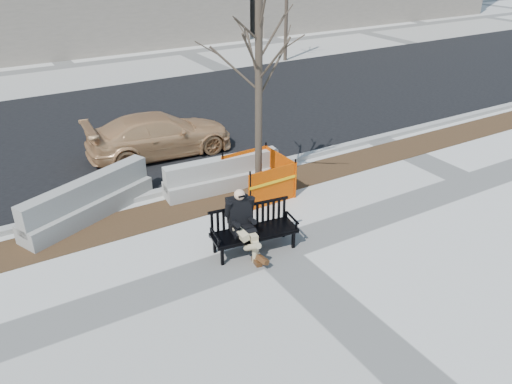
{
  "coord_description": "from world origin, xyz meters",
  "views": [
    {
      "loc": [
        -4.77,
        -7.37,
        5.87
      ],
      "look_at": [
        0.1,
        0.81,
        0.97
      ],
      "focal_mm": 35.78,
      "sensor_mm": 36.0,
      "label": 1
    }
  ],
  "objects_px": {
    "jersey_barrier_right": "(223,189)",
    "jersey_barrier_left": "(91,217)",
    "seated_man": "(242,251)",
    "bench": "(254,250)",
    "sedan": "(162,154)",
    "tree_fence": "(258,194)"
  },
  "relations": [
    {
      "from": "jersey_barrier_right",
      "to": "jersey_barrier_left",
      "type": "bearing_deg",
      "value": 178.91
    },
    {
      "from": "tree_fence",
      "to": "jersey_barrier_left",
      "type": "bearing_deg",
      "value": 165.82
    },
    {
      "from": "seated_man",
      "to": "jersey_barrier_left",
      "type": "xyz_separation_m",
      "value": [
        -2.3,
        3.02,
        0.0
      ]
    },
    {
      "from": "jersey_barrier_right",
      "to": "seated_man",
      "type": "bearing_deg",
      "value": -105.83
    },
    {
      "from": "jersey_barrier_left",
      "to": "jersey_barrier_right",
      "type": "distance_m",
      "value": 3.29
    },
    {
      "from": "jersey_barrier_left",
      "to": "tree_fence",
      "type": "bearing_deg",
      "value": -38.29
    },
    {
      "from": "seated_man",
      "to": "jersey_barrier_left",
      "type": "distance_m",
      "value": 3.8
    },
    {
      "from": "seated_man",
      "to": "jersey_barrier_right",
      "type": "xyz_separation_m",
      "value": [
        0.98,
        2.73,
        0.0
      ]
    },
    {
      "from": "bench",
      "to": "sedan",
      "type": "relative_size",
      "value": 0.43
    },
    {
      "from": "bench",
      "to": "sedan",
      "type": "bearing_deg",
      "value": 95.43
    },
    {
      "from": "sedan",
      "to": "jersey_barrier_right",
      "type": "bearing_deg",
      "value": -166.57
    },
    {
      "from": "jersey_barrier_right",
      "to": "sedan",
      "type": "bearing_deg",
      "value": 103.87
    },
    {
      "from": "sedan",
      "to": "jersey_barrier_right",
      "type": "height_order",
      "value": "sedan"
    },
    {
      "from": "seated_man",
      "to": "bench",
      "type": "bearing_deg",
      "value": -10.92
    },
    {
      "from": "bench",
      "to": "jersey_barrier_right",
      "type": "relative_size",
      "value": 0.6
    },
    {
      "from": "jersey_barrier_right",
      "to": "bench",
      "type": "bearing_deg",
      "value": -100.82
    },
    {
      "from": "bench",
      "to": "jersey_barrier_left",
      "type": "bearing_deg",
      "value": 136.98
    },
    {
      "from": "seated_man",
      "to": "jersey_barrier_right",
      "type": "distance_m",
      "value": 2.9
    },
    {
      "from": "tree_fence",
      "to": "sedan",
      "type": "relative_size",
      "value": 1.22
    },
    {
      "from": "tree_fence",
      "to": "jersey_barrier_right",
      "type": "bearing_deg",
      "value": 132.15
    },
    {
      "from": "seated_man",
      "to": "sedan",
      "type": "relative_size",
      "value": 0.33
    },
    {
      "from": "sedan",
      "to": "jersey_barrier_left",
      "type": "distance_m",
      "value": 3.83
    }
  ]
}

